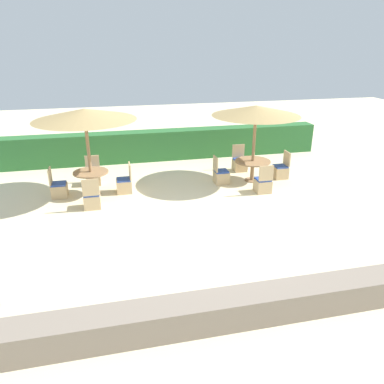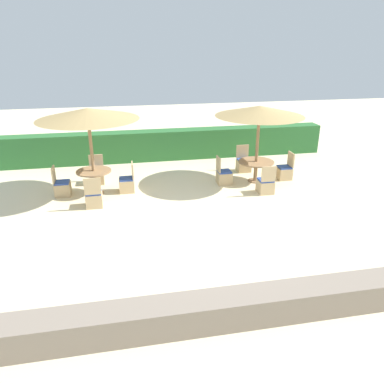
% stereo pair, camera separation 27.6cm
% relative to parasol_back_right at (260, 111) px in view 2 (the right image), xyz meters
% --- Properties ---
extents(ground_plane, '(40.00, 40.00, 0.00)m').
position_rel_parasol_back_right_xyz_m(ground_plane, '(-2.71, -3.34, -2.36)').
color(ground_plane, beige).
extents(hedge_row, '(13.00, 0.70, 1.16)m').
position_rel_parasol_back_right_xyz_m(hedge_row, '(-2.71, 3.15, -1.78)').
color(hedge_row, '#2D6B33').
rests_on(hedge_row, ground_plane).
extents(stone_border, '(10.00, 0.56, 0.53)m').
position_rel_parasol_back_right_xyz_m(stone_border, '(-2.71, -6.44, -2.09)').
color(stone_border, gray).
rests_on(stone_border, ground_plane).
extents(parasol_back_right, '(2.83, 2.83, 2.53)m').
position_rel_parasol_back_right_xyz_m(parasol_back_right, '(0.00, 0.00, 0.00)').
color(parasol_back_right, '#93704C').
rests_on(parasol_back_right, ground_plane).
extents(round_table_back_right, '(1.18, 1.18, 0.70)m').
position_rel_parasol_back_right_xyz_m(round_table_back_right, '(0.00, 0.00, -1.79)').
color(round_table_back_right, '#93704C').
rests_on(round_table_back_right, ground_plane).
extents(patio_chair_back_right_east, '(0.46, 0.46, 0.93)m').
position_rel_parasol_back_right_xyz_m(patio_chair_back_right_east, '(1.06, 0.02, -2.10)').
color(patio_chair_back_right_east, tan).
rests_on(patio_chair_back_right_east, ground_plane).
extents(patio_chair_back_right_south, '(0.46, 0.46, 0.93)m').
position_rel_parasol_back_right_xyz_m(patio_chair_back_right_south, '(-0.06, -1.07, -2.10)').
color(patio_chair_back_right_south, tan).
rests_on(patio_chair_back_right_south, ground_plane).
extents(patio_chair_back_right_north, '(0.46, 0.46, 0.93)m').
position_rel_parasol_back_right_xyz_m(patio_chair_back_right_north, '(-0.06, 1.09, -2.10)').
color(patio_chair_back_right_north, tan).
rests_on(patio_chair_back_right_north, ground_plane).
extents(patio_chair_back_right_west, '(0.46, 0.46, 0.93)m').
position_rel_parasol_back_right_xyz_m(patio_chair_back_right_west, '(-1.11, -0.02, -2.10)').
color(patio_chair_back_right_west, tan).
rests_on(patio_chair_back_right_west, ground_plane).
extents(parasol_back_left, '(2.95, 2.95, 2.64)m').
position_rel_parasol_back_right_xyz_m(parasol_back_left, '(-5.26, -0.12, 0.11)').
color(parasol_back_left, '#93704C').
rests_on(parasol_back_left, ground_plane).
extents(round_table_back_left, '(1.05, 1.05, 0.76)m').
position_rel_parasol_back_right_xyz_m(round_table_back_left, '(-5.26, -0.12, -1.77)').
color(round_table_back_left, '#93704C').
rests_on(round_table_back_left, ground_plane).
extents(patio_chair_back_left_south, '(0.46, 0.46, 0.93)m').
position_rel_parasol_back_right_xyz_m(patio_chair_back_left_south, '(-5.24, -1.11, -2.10)').
color(patio_chair_back_left_south, tan).
rests_on(patio_chair_back_left_south, ground_plane).
extents(patio_chair_back_left_east, '(0.46, 0.46, 0.93)m').
position_rel_parasol_back_right_xyz_m(patio_chair_back_left_east, '(-4.28, -0.12, -2.10)').
color(patio_chair_back_left_east, tan).
rests_on(patio_chair_back_left_east, ground_plane).
extents(patio_chair_back_left_north, '(0.46, 0.46, 0.93)m').
position_rel_parasol_back_right_xyz_m(patio_chair_back_left_north, '(-5.24, 0.83, -2.10)').
color(patio_chair_back_left_north, tan).
rests_on(patio_chair_back_left_north, ground_plane).
extents(patio_chair_back_left_west, '(0.46, 0.46, 0.93)m').
position_rel_parasol_back_right_xyz_m(patio_chair_back_left_west, '(-6.25, -0.07, -2.10)').
color(patio_chair_back_left_west, tan).
rests_on(patio_chair_back_left_west, ground_plane).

